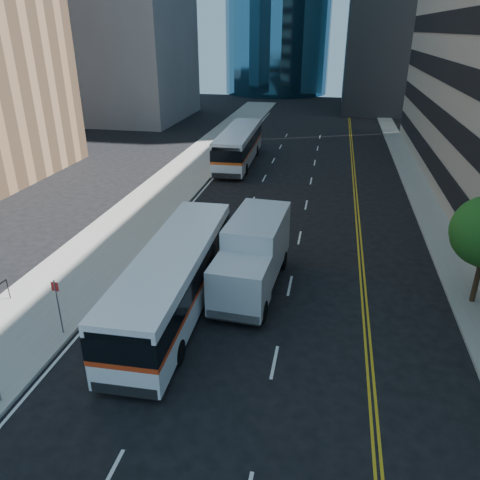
# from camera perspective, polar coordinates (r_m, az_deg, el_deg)

# --- Properties ---
(ground) EXTENTS (160.00, 160.00, 0.00)m
(ground) POSITION_cam_1_polar(r_m,az_deg,el_deg) (17.24, 1.57, -18.56)
(ground) COLOR black
(ground) RESTS_ON ground
(sidewalk_west) EXTENTS (5.00, 90.00, 0.15)m
(sidewalk_west) POSITION_cam_1_polar(r_m,az_deg,el_deg) (41.18, -7.01, 7.74)
(sidewalk_west) COLOR gray
(sidewalk_west) RESTS_ON ground
(sidewalk_east) EXTENTS (2.00, 90.00, 0.15)m
(sidewalk_east) POSITION_cam_1_polar(r_m,az_deg,el_deg) (39.85, 20.90, 5.73)
(sidewalk_east) COLOR gray
(sidewalk_east) RESTS_ON ground
(bus_front) EXTENTS (2.86, 11.99, 3.08)m
(bus_front) POSITION_cam_1_polar(r_m,az_deg,el_deg) (20.96, -7.97, -4.56)
(bus_front) COLOR white
(bus_front) RESTS_ON ground
(bus_rear) EXTENTS (3.04, 12.46, 3.20)m
(bus_rear) POSITION_cam_1_polar(r_m,az_deg,el_deg) (44.77, -0.15, 11.48)
(bus_rear) COLOR white
(bus_rear) RESTS_ON ground
(box_truck) EXTENTS (2.88, 7.28, 3.42)m
(box_truck) POSITION_cam_1_polar(r_m,az_deg,el_deg) (22.55, 1.60, -1.77)
(box_truck) COLOR silver
(box_truck) RESTS_ON ground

